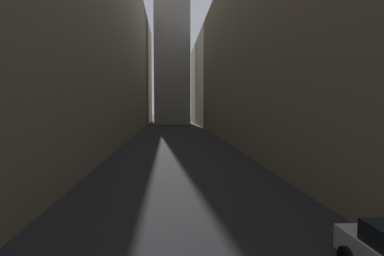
# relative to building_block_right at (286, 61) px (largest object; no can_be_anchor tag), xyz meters

# --- Properties ---
(ground_plane) EXTENTS (264.00, 264.00, 0.00)m
(ground_plane) POSITION_rel_building_block_right_xyz_m (-13.36, -2.00, -9.50)
(ground_plane) COLOR #232326
(building_block_left) EXTENTS (12.06, 108.00, 24.12)m
(building_block_left) POSITION_rel_building_block_right_xyz_m (-24.89, 0.00, 2.56)
(building_block_left) COLOR gray
(building_block_left) RESTS_ON ground
(building_block_right) EXTENTS (15.72, 108.00, 19.00)m
(building_block_right) POSITION_rel_building_block_right_xyz_m (0.00, 0.00, 0.00)
(building_block_right) COLOR gray
(building_block_right) RESTS_ON ground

